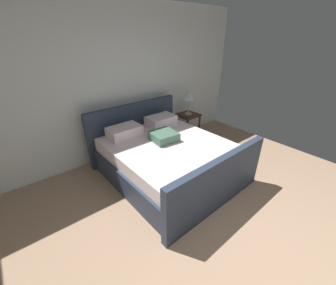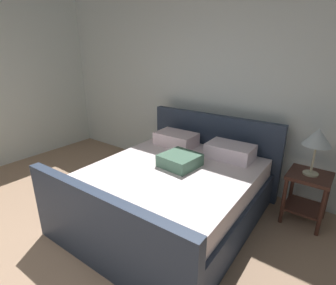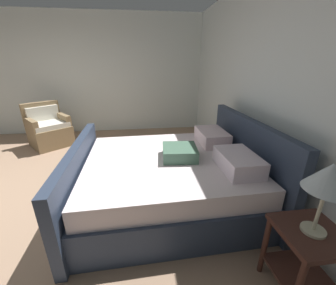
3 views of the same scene
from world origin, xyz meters
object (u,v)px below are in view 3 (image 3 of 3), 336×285
table_lamp_right (329,179)px  armchair (49,129)px  bed (170,177)px  nightstand_right (306,252)px

table_lamp_right → armchair: table_lamp_right is taller
table_lamp_right → armchair: size_ratio=0.52×
bed → table_lamp_right: bearing=33.0°
table_lamp_right → armchair: (-3.57, -3.14, -0.67)m
table_lamp_right → armchair: bearing=-138.6°
nightstand_right → armchair: bearing=-138.6°
nightstand_right → table_lamp_right: size_ratio=1.13×
table_lamp_right → armchair: 4.80m
nightstand_right → armchair: 4.76m
nightstand_right → armchair: (-3.57, -3.14, -0.06)m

